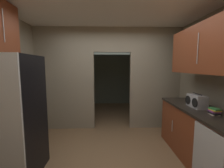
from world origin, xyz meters
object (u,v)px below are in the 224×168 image
object	(u,v)px
refrigerator	(11,117)
boombox	(196,101)
dishwasher	(206,161)
book_stack	(214,111)

from	to	relation	value
refrigerator	boombox	size ratio (longest dim) A/B	4.90
dishwasher	boombox	bearing A→B (deg)	69.34
refrigerator	dishwasher	world-z (taller)	refrigerator
boombox	book_stack	size ratio (longest dim) A/B	2.16
refrigerator	book_stack	bearing A→B (deg)	-1.16
refrigerator	boombox	world-z (taller)	refrigerator
dishwasher	boombox	xyz separation A→B (m)	(0.29, 0.76, 0.60)
refrigerator	boombox	xyz separation A→B (m)	(2.94, 0.34, 0.14)
book_stack	boombox	bearing A→B (deg)	94.08
refrigerator	book_stack	distance (m)	2.97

